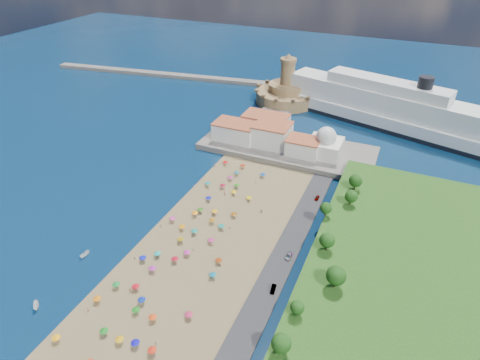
% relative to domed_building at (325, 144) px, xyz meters
% --- Properties ---
extents(ground, '(700.00, 700.00, 0.00)m').
position_rel_domed_building_xyz_m(ground, '(-30.00, -71.00, -8.97)').
color(ground, '#071938').
rests_on(ground, ground).
extents(terrace, '(90.00, 36.00, 3.00)m').
position_rel_domed_building_xyz_m(terrace, '(-20.00, 2.00, -7.47)').
color(terrace, '#59544C').
rests_on(terrace, ground).
extents(jetty, '(18.00, 70.00, 2.40)m').
position_rel_domed_building_xyz_m(jetty, '(-42.00, 37.00, -7.77)').
color(jetty, '#59544C').
rests_on(jetty, ground).
extents(breakwater, '(199.03, 34.77, 2.60)m').
position_rel_domed_building_xyz_m(breakwater, '(-140.00, 82.00, -7.67)').
color(breakwater, '#59544C').
rests_on(breakwater, ground).
extents(waterfront_buildings, '(57.00, 29.00, 11.00)m').
position_rel_domed_building_xyz_m(waterfront_buildings, '(-33.05, 2.64, -1.10)').
color(waterfront_buildings, silver).
rests_on(waterfront_buildings, terrace).
extents(domed_building, '(16.00, 16.00, 15.00)m').
position_rel_domed_building_xyz_m(domed_building, '(0.00, 0.00, 0.00)').
color(domed_building, silver).
rests_on(domed_building, terrace).
extents(fortress, '(40.00, 40.00, 32.40)m').
position_rel_domed_building_xyz_m(fortress, '(-42.00, 67.00, -2.29)').
color(fortress, '#98734C').
rests_on(fortress, ground).
extents(cruise_ship, '(150.47, 62.26, 32.80)m').
position_rel_domed_building_xyz_m(cruise_ship, '(20.57, 56.80, 0.74)').
color(cruise_ship, black).
rests_on(cruise_ship, ground).
extents(beach_parasols, '(32.93, 114.76, 2.20)m').
position_rel_domed_building_xyz_m(beach_parasols, '(-30.87, -82.13, -6.83)').
color(beach_parasols, gray).
rests_on(beach_parasols, beach).
extents(beachgoers, '(35.86, 95.75, 1.89)m').
position_rel_domed_building_xyz_m(beachgoers, '(-32.32, -73.83, -7.85)').
color(beachgoers, tan).
rests_on(beachgoers, beach).
extents(moored_boats, '(5.43, 28.27, 1.67)m').
position_rel_domed_building_xyz_m(moored_boats, '(-60.23, -116.31, -8.15)').
color(moored_boats, white).
rests_on(moored_boats, ground).
extents(parked_cars, '(2.06, 59.81, 1.37)m').
position_rel_domed_building_xyz_m(parked_cars, '(6.00, -71.16, -7.62)').
color(parked_cars, gray).
rests_on(parked_cars, promenade).
extents(hillside_trees, '(16.63, 106.72, 7.95)m').
position_rel_domed_building_xyz_m(hillside_trees, '(18.59, -78.64, 1.18)').
color(hillside_trees, '#382314').
rests_on(hillside_trees, hillside).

